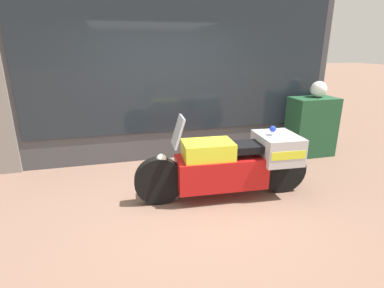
# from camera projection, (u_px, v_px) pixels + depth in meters

# --- Properties ---
(ground_plane) EXTENTS (60.00, 60.00, 0.00)m
(ground_plane) POSITION_uv_depth(u_px,v_px,m) (186.00, 203.00, 4.15)
(ground_plane) COLOR #7A5B4C
(shop_building) EXTENTS (6.75, 0.55, 3.55)m
(shop_building) POSITION_uv_depth(u_px,v_px,m) (137.00, 63.00, 5.33)
(shop_building) COLOR #424247
(shop_building) RESTS_ON ground
(window_display) EXTENTS (5.42, 0.30, 1.83)m
(window_display) POSITION_uv_depth(u_px,v_px,m) (180.00, 132.00, 5.97)
(window_display) COLOR slate
(window_display) RESTS_ON ground
(paramedic_motorcycle) EXTENTS (2.50, 0.71, 1.22)m
(paramedic_motorcycle) POSITION_uv_depth(u_px,v_px,m) (235.00, 162.00, 4.21)
(paramedic_motorcycle) COLOR black
(paramedic_motorcycle) RESTS_ON ground
(utility_cabinet) EXTENTS (0.86, 0.52, 1.14)m
(utility_cabinet) POSITION_uv_depth(u_px,v_px,m) (311.00, 127.00, 5.87)
(utility_cabinet) COLOR #1E4C2D
(utility_cabinet) RESTS_ON ground
(white_helmet) EXTENTS (0.31, 0.31, 0.31)m
(white_helmet) POSITION_uv_depth(u_px,v_px,m) (319.00, 89.00, 5.71)
(white_helmet) COLOR white
(white_helmet) RESTS_ON utility_cabinet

